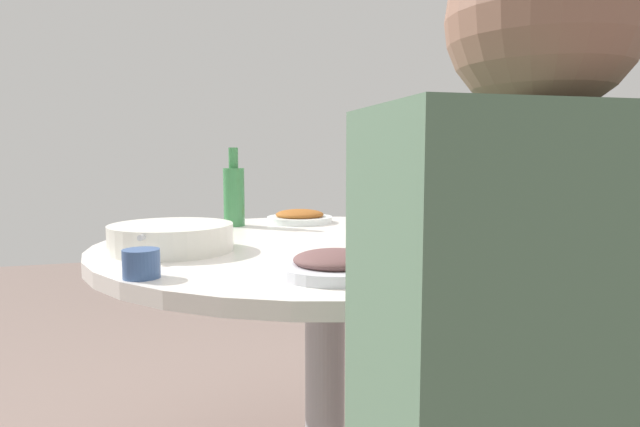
# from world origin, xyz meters

# --- Properties ---
(round_dining_table) EXTENTS (1.12, 1.12, 0.75)m
(round_dining_table) POSITION_xyz_m (0.00, 0.00, 0.65)
(round_dining_table) COLOR #99999E
(round_dining_table) RESTS_ON ground
(rice_bowl) EXTENTS (0.29, 0.29, 0.09)m
(rice_bowl) POSITION_xyz_m (-0.23, 0.27, 0.80)
(rice_bowl) COLOR #B2B5BA
(rice_bowl) RESTS_ON round_dining_table
(soup_bowl) EXTENTS (0.28, 0.28, 0.06)m
(soup_bowl) POSITION_xyz_m (0.37, 0.02, 0.78)
(soup_bowl) COLOR white
(soup_bowl) RESTS_ON round_dining_table
(dish_eggplant) EXTENTS (0.22, 0.22, 0.04)m
(dish_eggplant) POSITION_xyz_m (0.09, 0.37, 0.77)
(dish_eggplant) COLOR silver
(dish_eggplant) RESTS_ON round_dining_table
(dish_noodles) EXTENTS (0.22, 0.22, 0.04)m
(dish_noodles) POSITION_xyz_m (-0.22, -0.10, 0.77)
(dish_noodles) COLOR silver
(dish_noodles) RESTS_ON round_dining_table
(dish_stirfry) EXTENTS (0.21, 0.21, 0.04)m
(dish_stirfry) POSITION_xyz_m (-0.04, -0.39, 0.77)
(dish_stirfry) COLOR white
(dish_stirfry) RESTS_ON round_dining_table
(green_bottle) EXTENTS (0.06, 0.06, 0.24)m
(green_bottle) POSITION_xyz_m (0.17, -0.37, 0.85)
(green_bottle) COLOR #397E46
(green_bottle) RESTS_ON round_dining_table
(tea_cup_near) EXTENTS (0.07, 0.07, 0.06)m
(tea_cup_near) POSITION_xyz_m (-0.51, 0.07, 0.79)
(tea_cup_near) COLOR silver
(tea_cup_near) RESTS_ON round_dining_table
(tea_cup_far) EXTENTS (0.07, 0.07, 0.05)m
(tea_cup_far) POSITION_xyz_m (0.43, 0.29, 0.78)
(tea_cup_far) COLOR #39568A
(tea_cup_far) RESTS_ON round_dining_table
(tea_cup_side) EXTENTS (0.08, 0.08, 0.05)m
(tea_cup_side) POSITION_xyz_m (-0.52, -0.05, 0.78)
(tea_cup_side) COLOR #BD473C
(tea_cup_side) RESTS_ON round_dining_table
(diner_left) EXTENTS (0.35, 0.35, 0.76)m
(diner_left) POSITION_xyz_m (0.04, 0.83, 0.76)
(diner_left) COLOR #2D333D
(diner_left) RESTS_ON stool_for_diner_left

